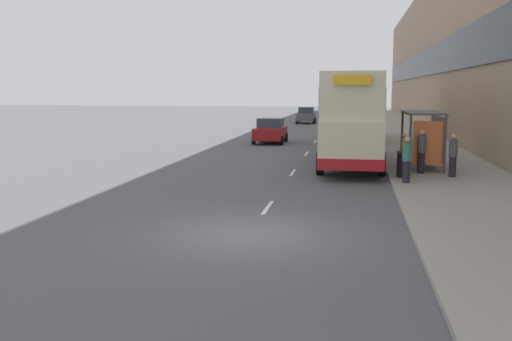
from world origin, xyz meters
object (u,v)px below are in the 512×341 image
Objects in this scene: car_0 at (348,109)px; litter_bin at (404,164)px; car_2 at (306,115)px; pedestrian_1 at (453,155)px; double_decker_bus_ahead at (352,109)px; pedestrian_at_shelter at (404,154)px; bus_shelter at (427,129)px; double_decker_bus_near at (352,117)px; pedestrian_2 at (421,151)px; car_1 at (270,131)px; pedestrian_3 at (407,159)px.

litter_bin is (2.55, -57.63, -0.21)m from car_0.
pedestrian_1 is at bearing 103.07° from car_2.
double_decker_bus_ahead reaches higher than pedestrian_at_shelter.
double_decker_bus_ahead reaches higher than bus_shelter.
double_decker_bus_near reaches higher than pedestrian_2.
pedestrian_1 is (8.84, -38.08, 0.16)m from car_2.
car_1 is at bearing 122.57° from pedestrian_1.
pedestrian_2 is 1.05× the size of pedestrian_3.
car_2 is at bearing -102.82° from car_0.
car_2 is at bearing 103.07° from pedestrian_1.
bus_shelter is at bearing -86.05° from car_0.
double_decker_bus_ahead reaches higher than pedestrian_3.
pedestrian_2 is (0.75, 0.63, 0.05)m from pedestrian_at_shelter.
pedestrian_2 is (-0.42, -1.75, -0.81)m from bus_shelter.
double_decker_bus_ahead is 9.78× the size of litter_bin.
double_decker_bus_near is 53.06m from car_0.
pedestrian_3 is at bearing -105.93° from bus_shelter.
pedestrian_at_shelter is 0.99× the size of pedestrian_3.
car_2 is at bearing 99.82° from pedestrian_3.
car_1 is at bearing 125.49° from bus_shelter.
pedestrian_at_shelter is (7.55, -14.60, 0.18)m from car_1.
bus_shelter is at bearing 76.63° from pedestrian_2.
car_1 is 2.26× the size of pedestrian_3.
double_decker_bus_ahead is 22.06m from car_2.
car_2 reaches higher than litter_bin.
car_1 is (-4.94, -42.48, -0.04)m from car_0.
pedestrian_1 is at bearing 122.57° from car_1.
bus_shelter reaches higher than car_1.
litter_bin is (2.08, -4.59, -1.62)m from double_decker_bus_near.
pedestrian_2 is at bearing 40.23° from pedestrian_at_shelter.
car_2 is (0.58, 23.33, 0.02)m from car_1.
pedestrian_2 is (8.30, -13.97, 0.23)m from car_1.
car_0 is at bearing 90.52° from double_decker_bus_near.
car_1 is 17.50m from pedestrian_1.
pedestrian_2 is (2.88, -3.40, -1.22)m from double_decker_bus_near.
pedestrian_1 is (1.87, -0.15, -0.00)m from pedestrian_at_shelter.
litter_bin is at bearing -87.46° from car_0.
pedestrian_3 reaches higher than car_0.
double_decker_bus_ahead is at bearing -89.33° from car_0.
double_decker_bus_near reaches higher than pedestrian_3.
pedestrian_2 is 1.49m from litter_bin.
double_decker_bus_ahead is (-0.00, 12.42, -0.00)m from double_decker_bus_near.
car_1 is 16.90m from litter_bin.
double_decker_bus_ahead reaches higher than pedestrian_2.
double_decker_bus_ahead reaches higher than litter_bin.
double_decker_bus_near is (-3.30, 1.66, 0.41)m from bus_shelter.
pedestrian_3 is (-1.94, -1.78, 0.01)m from pedestrian_1.
double_decker_bus_near is at bearing 133.75° from pedestrian_1.
car_1 is 23.34m from car_2.
car_2 is (-8.13, 35.55, -1.02)m from bus_shelter.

